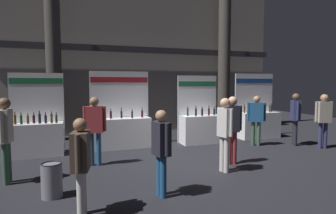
{
  "coord_description": "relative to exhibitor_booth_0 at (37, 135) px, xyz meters",
  "views": [
    {
      "loc": [
        -3.17,
        -7.17,
        2.13
      ],
      "look_at": [
        -0.13,
        1.39,
        1.39
      ],
      "focal_mm": 30.18,
      "sensor_mm": 36.0,
      "label": 1
    }
  ],
  "objects": [
    {
      "name": "visitor_1",
      "position": [
        1.06,
        -4.5,
        0.35
      ],
      "size": [
        0.34,
        0.59,
        1.6
      ],
      "rotation": [
        0.0,
        0.0,
        1.36
      ],
      "color": "silver",
      "rests_on": "ground_plane"
    },
    {
      "name": "visitor_2",
      "position": [
        -0.38,
        -2.39,
        0.49
      ],
      "size": [
        0.26,
        0.53,
        1.84
      ],
      "rotation": [
        0.0,
        0.0,
        1.44
      ],
      "color": "#33563D",
      "rests_on": "ground_plane"
    },
    {
      "name": "visitor_4",
      "position": [
        4.96,
        -2.71,
        0.46
      ],
      "size": [
        0.51,
        0.28,
        1.8
      ],
      "rotation": [
        0.0,
        0.0,
        2.92
      ],
      "color": "maroon",
      "rests_on": "ground_plane"
    },
    {
      "name": "ground_plane",
      "position": [
        4.06,
        -1.93,
        -0.61
      ],
      "size": [
        25.43,
        25.43,
        0.0
      ],
      "primitive_type": "plane",
      "color": "black"
    },
    {
      "name": "hall_colonnade",
      "position": [
        4.06,
        3.11,
        2.64
      ],
      "size": [
        12.72,
        1.26,
        6.56
      ],
      "color": "gray",
      "rests_on": "ground_plane"
    },
    {
      "name": "exhibitor_booth_0",
      "position": [
        0.0,
        0.0,
        0.0
      ],
      "size": [
        1.53,
        0.66,
        2.46
      ],
      "color": "white",
      "rests_on": "ground_plane"
    },
    {
      "name": "exhibitor_booth_1",
      "position": [
        2.55,
        0.22,
        0.02
      ],
      "size": [
        1.99,
        0.66,
        2.56
      ],
      "color": "white",
      "rests_on": "ground_plane"
    },
    {
      "name": "exhibitor_booth_3",
      "position": [
        7.96,
        0.17,
        0.02
      ],
      "size": [
        1.76,
        0.66,
        2.54
      ],
      "color": "white",
      "rests_on": "ground_plane"
    },
    {
      "name": "visitor_5",
      "position": [
        4.42,
        -3.23,
        0.45
      ],
      "size": [
        0.29,
        0.48,
        1.8
      ],
      "rotation": [
        0.0,
        0.0,
        1.83
      ],
      "color": "silver",
      "rests_on": "ground_plane"
    },
    {
      "name": "trash_bin",
      "position": [
        0.56,
        -3.5,
        -0.28
      ],
      "size": [
        0.38,
        0.38,
        0.66
      ],
      "color": "slate",
      "rests_on": "ground_plane"
    },
    {
      "name": "visitor_8",
      "position": [
        8.8,
        -2.12,
        0.49
      ],
      "size": [
        0.58,
        0.36,
        1.8
      ],
      "rotation": [
        0.0,
        0.0,
        2.87
      ],
      "color": "navy",
      "rests_on": "ground_plane"
    },
    {
      "name": "visitor_6",
      "position": [
        6.97,
        -1.03,
        0.43
      ],
      "size": [
        0.54,
        0.44,
        1.73
      ],
      "rotation": [
        0.0,
        0.0,
        5.71
      ],
      "color": "#33563D",
      "rests_on": "ground_plane"
    },
    {
      "name": "exhibitor_booth_2",
      "position": [
        5.36,
        0.01,
        0.01
      ],
      "size": [
        1.54,
        0.66,
        2.43
      ],
      "color": "white",
      "rests_on": "ground_plane"
    },
    {
      "name": "visitor_3",
      "position": [
        8.28,
        -1.44,
        0.49
      ],
      "size": [
        0.41,
        0.55,
        1.81
      ],
      "rotation": [
        0.0,
        0.0,
        1.08
      ],
      "color": "#23232D",
      "rests_on": "ground_plane"
    },
    {
      "name": "visitor_9",
      "position": [
        1.52,
        -1.63,
        0.47
      ],
      "size": [
        0.58,
        0.3,
        1.8
      ],
      "rotation": [
        0.0,
        0.0,
        2.89
      ],
      "color": "navy",
      "rests_on": "ground_plane"
    },
    {
      "name": "visitor_7",
      "position": [
        2.51,
        -4.15,
        0.37
      ],
      "size": [
        0.29,
        0.53,
        1.65
      ],
      "rotation": [
        0.0,
        0.0,
        4.87
      ],
      "color": "navy",
      "rests_on": "ground_plane"
    }
  ]
}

